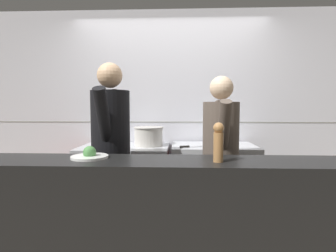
{
  "coord_description": "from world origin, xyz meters",
  "views": [
    {
      "loc": [
        0.11,
        -2.16,
        1.35
      ],
      "look_at": [
        -0.01,
        0.57,
        1.15
      ],
      "focal_mm": 28.0,
      "sensor_mm": 36.0,
      "label": 1
    }
  ],
  "objects": [
    {
      "name": "prep_counter",
      "position": [
        0.52,
        0.91,
        0.45
      ],
      "size": [
        0.98,
        0.65,
        0.9
      ],
      "color": "#B7BABF",
      "rests_on": "ground_plane"
    },
    {
      "name": "pass_counter",
      "position": [
        -0.02,
        -0.34,
        0.48
      ],
      "size": [
        2.76,
        0.45,
        0.98
      ],
      "color": "black",
      "rests_on": "ground_plane"
    },
    {
      "name": "wall_back_tiled",
      "position": [
        0.0,
        1.31,
        1.3
      ],
      "size": [
        8.0,
        0.06,
        2.6
      ],
      "color": "silver",
      "rests_on": "ground_plane"
    },
    {
      "name": "stock_pot",
      "position": [
        -0.82,
        0.94,
        0.98
      ],
      "size": [
        0.23,
        0.23,
        0.17
      ],
      "color": "#B7BABF",
      "rests_on": "oven_range"
    },
    {
      "name": "chef_sous",
      "position": [
        0.5,
        0.27,
        0.91
      ],
      "size": [
        0.34,
        0.71,
        1.63
      ],
      "rotation": [
        0.0,
        0.0,
        -0.04
      ],
      "color": "black",
      "rests_on": "ground_plane"
    },
    {
      "name": "sauce_pot",
      "position": [
        -0.26,
        0.95,
        1.0
      ],
      "size": [
        0.36,
        0.36,
        0.23
      ],
      "color": "beige",
      "rests_on": "oven_range"
    },
    {
      "name": "pepper_mill",
      "position": [
        0.38,
        -0.38,
        1.12
      ],
      "size": [
        0.07,
        0.07,
        0.27
      ],
      "color": "#AD7A47",
      "rests_on": "pass_counter"
    },
    {
      "name": "mixing_bowl_steel",
      "position": [
        0.63,
        0.89,
        0.94
      ],
      "size": [
        0.28,
        0.28,
        0.08
      ],
      "color": "#B7BABF",
      "rests_on": "prep_counter"
    },
    {
      "name": "plated_dish_main",
      "position": [
        -0.55,
        -0.29,
        1.0
      ],
      "size": [
        0.27,
        0.27,
        0.09
      ],
      "color": "white",
      "rests_on": "pass_counter"
    },
    {
      "name": "oven_range",
      "position": [
        -0.54,
        0.91,
        0.44
      ],
      "size": [
        1.04,
        0.71,
        0.88
      ],
      "color": "maroon",
      "rests_on": "ground_plane"
    },
    {
      "name": "chef_head_cook",
      "position": [
        -0.53,
        0.24,
        0.98
      ],
      "size": [
        0.36,
        0.76,
        1.75
      ],
      "rotation": [
        0.0,
        0.0,
        -0.01
      ],
      "color": "black",
      "rests_on": "ground_plane"
    },
    {
      "name": "chefs_knife",
      "position": [
        0.25,
        0.75,
        0.91
      ],
      "size": [
        0.34,
        0.15,
        0.02
      ],
      "color": "#B7BABF",
      "rests_on": "prep_counter"
    }
  ]
}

